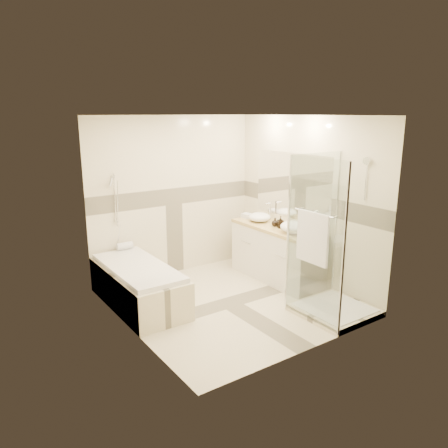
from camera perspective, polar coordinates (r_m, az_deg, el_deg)
room at (r=5.72m, az=0.98°, el=1.47°), size 2.82×3.02×2.52m
bathtub at (r=6.03m, az=-11.12°, el=-7.59°), size 0.75×1.70×0.56m
vanity at (r=6.81m, az=6.89°, el=-3.79°), size 0.58×1.62×0.85m
shower_enclosure at (r=5.74m, az=13.15°, el=-6.74°), size 0.96×0.93×2.04m
vessel_sink_near at (r=6.96m, az=4.65°, el=0.91°), size 0.36×0.36×0.14m
vessel_sink_far at (r=6.36m, az=9.32°, el=-0.36°), size 0.44×0.44×0.18m
faucet_near at (r=7.07m, az=6.02°, el=1.89°), size 0.12×0.03×0.29m
faucet_far at (r=6.49m, az=10.72°, el=0.56°), size 0.12×0.03×0.28m
amenity_bottle_a at (r=6.59m, az=7.39°, el=0.24°), size 0.11×0.11×0.18m
amenity_bottle_b at (r=6.68m, az=6.67°, el=0.25°), size 0.13×0.13×0.13m
folded_towels at (r=7.19m, az=3.20°, el=1.07°), size 0.17×0.24×0.07m
rolled_towel at (r=6.64m, az=-12.87°, el=-2.81°), size 0.24×0.11×0.11m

